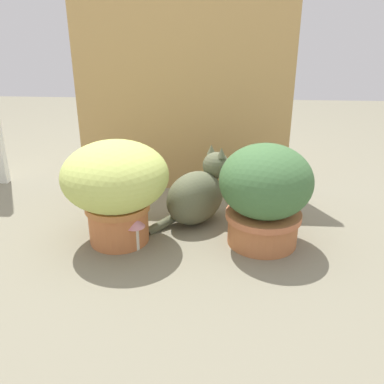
% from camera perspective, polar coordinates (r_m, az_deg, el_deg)
% --- Properties ---
extents(ground_plane, '(6.00, 6.00, 0.00)m').
position_cam_1_polar(ground_plane, '(1.59, -4.89, -6.88)').
color(ground_plane, slate).
extents(cardboard_backdrop, '(1.00, 0.03, 0.90)m').
position_cam_1_polar(cardboard_backdrop, '(1.95, -1.24, 13.00)').
color(cardboard_backdrop, tan).
rests_on(cardboard_backdrop, ground).
extents(grass_planter, '(0.39, 0.39, 0.39)m').
position_cam_1_polar(grass_planter, '(1.52, -10.41, 1.01)').
color(grass_planter, '#C3703F').
rests_on(grass_planter, ground).
extents(leafy_planter, '(0.33, 0.33, 0.38)m').
position_cam_1_polar(leafy_planter, '(1.51, 9.98, -0.10)').
color(leafy_planter, '#B86D40').
rests_on(leafy_planter, ground).
extents(cat, '(0.35, 0.30, 0.32)m').
position_cam_1_polar(cat, '(1.68, 0.86, -0.32)').
color(cat, '#5B6045').
rests_on(cat, ground).
extents(mushroom_ornament_pink, '(0.07, 0.07, 0.13)m').
position_cam_1_polar(mushroom_ornament_pink, '(1.51, -7.85, -4.60)').
color(mushroom_ornament_pink, '#EEE7CE').
rests_on(mushroom_ornament_pink, ground).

